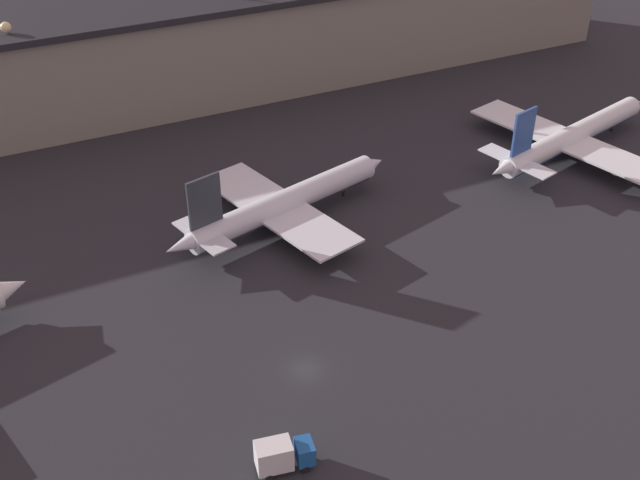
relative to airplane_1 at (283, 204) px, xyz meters
The scene contains 7 objects.
ground 32.37m from the airplane_1, 109.07° to the right, with size 600.00×600.00×0.00m, color #26262B.
terminal_building 53.47m from the airplane_1, 101.43° to the left, with size 209.61×24.73×19.81m.
airplane_1 is the anchor object (origin of this frame).
airplane_2 53.78m from the airplane_1, ahead, with size 42.62×37.40×12.63m.
service_vehicle_0 46.71m from the airplane_1, 113.77° to the right, with size 6.34×3.46×3.84m.
lamp_post_1 54.90m from the airplane_1, 123.83° to the left, with size 1.80×1.80×21.77m.
lamp_post_2 48.34m from the airplane_1, 75.08° to the left, with size 1.80×1.80×27.60m.
Camera 1 is at (-28.84, -63.68, 66.29)m, focal length 45.00 mm.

